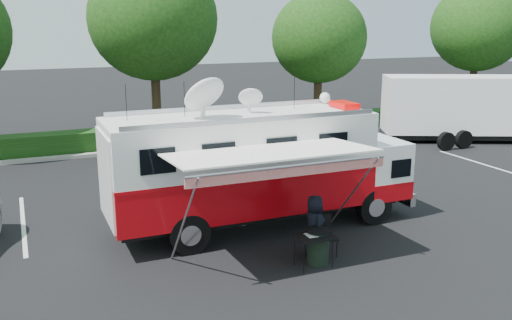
{
  "coord_description": "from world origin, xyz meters",
  "views": [
    {
      "loc": [
        -6.37,
        -14.49,
        5.94
      ],
      "look_at": [
        0.0,
        0.5,
        1.9
      ],
      "focal_mm": 40.0,
      "sensor_mm": 36.0,
      "label": 1
    }
  ],
  "objects": [
    {
      "name": "ground_plane",
      "position": [
        0.0,
        0.0,
        0.0
      ],
      "size": [
        120.0,
        120.0,
        0.0
      ],
      "primitive_type": "plane",
      "color": "black",
      "rests_on": "ground"
    },
    {
      "name": "back_border",
      "position": [
        1.14,
        12.9,
        5.0
      ],
      "size": [
        60.0,
        6.14,
        8.87
      ],
      "color": "#9E998E",
      "rests_on": "ground_plane"
    },
    {
      "name": "stall_lines",
      "position": [
        -0.5,
        3.0,
        0.0
      ],
      "size": [
        24.12,
        5.5,
        0.01
      ],
      "color": "silver",
      "rests_on": "ground_plane"
    },
    {
      "name": "command_truck",
      "position": [
        -0.08,
        -0.0,
        1.84
      ],
      "size": [
        8.96,
        2.47,
        4.31
      ],
      "color": "black",
      "rests_on": "ground_plane"
    },
    {
      "name": "awning",
      "position": [
        -0.88,
        -2.56,
        2.77
      ],
      "size": [
        4.89,
        2.54,
        2.96
      ],
      "color": "white",
      "rests_on": "ground_plane"
    },
    {
      "name": "person",
      "position": [
        0.37,
        -2.43,
        0.0
      ],
      "size": [
        0.57,
        0.82,
        1.61
      ],
      "primitive_type": "imported",
      "rotation": [
        0.0,
        0.0,
        1.49
      ],
      "color": "black",
      "rests_on": "ground_plane"
    },
    {
      "name": "folding_table",
      "position": [
        0.02,
        -3.06,
        0.77
      ],
      "size": [
        0.99,
        0.72,
        0.82
      ],
      "color": "black",
      "rests_on": "ground_plane"
    },
    {
      "name": "folding_chair",
      "position": [
        0.65,
        -2.48,
        0.61
      ],
      "size": [
        0.53,
        0.56,
        1.03
      ],
      "color": "black",
      "rests_on": "ground_plane"
    },
    {
      "name": "trash_bin",
      "position": [
        0.22,
        -2.92,
        0.45
      ],
      "size": [
        0.6,
        0.6,
        0.89
      ],
      "color": "black",
      "rests_on": "ground_plane"
    },
    {
      "name": "semi_trailer",
      "position": [
        15.28,
        6.77,
        1.69
      ],
      "size": [
        10.34,
        6.33,
        3.2
      ],
      "color": "white",
      "rests_on": "ground_plane"
    }
  ]
}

